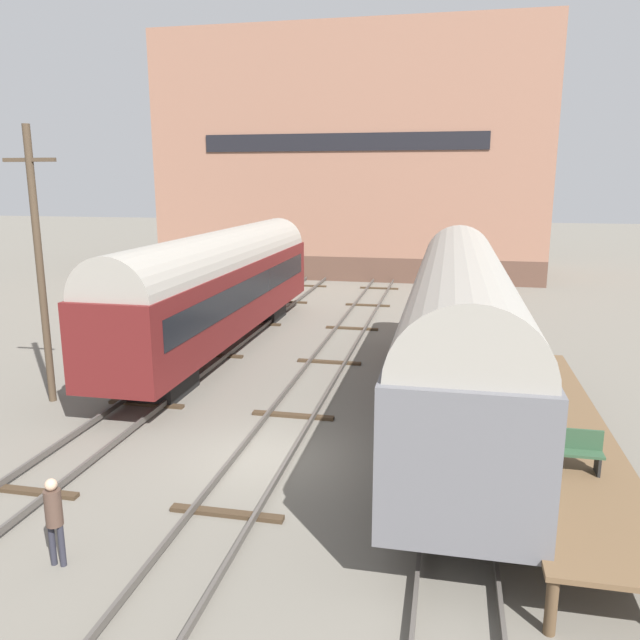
% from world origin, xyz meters
% --- Properties ---
extents(ground_plane, '(200.00, 200.00, 0.00)m').
position_xyz_m(ground_plane, '(0.00, 0.00, 0.00)').
color(ground_plane, '#6B665B').
extents(track_left, '(2.60, 60.00, 0.26)m').
position_xyz_m(track_left, '(-4.98, 0.00, 0.14)').
color(track_left, '#4C4742').
rests_on(track_left, ground).
extents(track_middle, '(2.60, 60.00, 0.26)m').
position_xyz_m(track_middle, '(0.00, 0.00, 0.14)').
color(track_middle, '#4C4742').
rests_on(track_middle, ground).
extents(track_right, '(2.60, 60.00, 0.26)m').
position_xyz_m(track_right, '(4.98, 0.00, 0.14)').
color(track_right, '#4C4742').
rests_on(track_right, ground).
extents(train_car_maroon, '(2.89, 18.92, 5.16)m').
position_xyz_m(train_car_maroon, '(-4.98, 10.31, 2.95)').
color(train_car_maroon, black).
rests_on(train_car_maroon, ground).
extents(train_car_grey, '(3.06, 18.27, 5.36)m').
position_xyz_m(train_car_grey, '(4.98, 4.03, 3.05)').
color(train_car_grey, black).
rests_on(train_car_grey, ground).
extents(station_platform, '(2.41, 13.53, 1.13)m').
position_xyz_m(station_platform, '(7.51, 1.19, 1.04)').
color(station_platform, brown).
rests_on(station_platform, ground).
extents(bench, '(1.40, 0.40, 0.91)m').
position_xyz_m(bench, '(7.28, -1.54, 1.62)').
color(bench, '#2D4C33').
rests_on(bench, station_platform).
extents(person_worker, '(0.32, 0.32, 1.80)m').
position_xyz_m(person_worker, '(-2.54, -5.38, 1.09)').
color(person_worker, '#282833').
rests_on(person_worker, ground).
extents(utility_pole, '(1.80, 0.24, 8.94)m').
position_xyz_m(utility_pole, '(-8.28, 2.80, 4.63)').
color(utility_pole, '#473828').
rests_on(utility_pole, ground).
extents(warehouse_building, '(28.68, 13.16, 17.90)m').
position_xyz_m(warehouse_building, '(-3.12, 36.25, 8.95)').
color(warehouse_building, brown).
rests_on(warehouse_building, ground).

